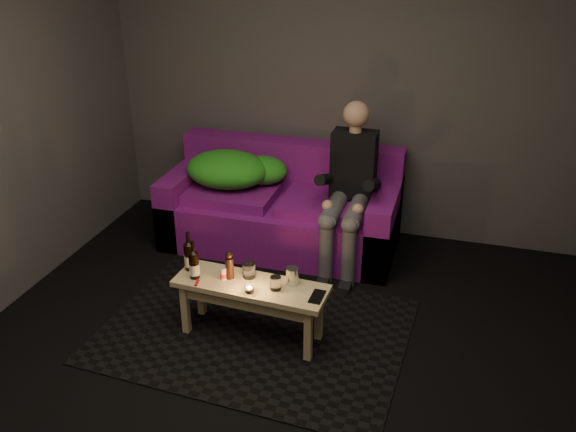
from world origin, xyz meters
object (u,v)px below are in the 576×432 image
at_px(person, 349,185).
at_px(steel_cup, 292,276).
at_px(sofa, 282,210).
at_px(beer_bottle_a, 189,256).
at_px(coffee_table, 251,293).
at_px(beer_bottle_b, 194,264).

height_order(person, steel_cup, person).
height_order(sofa, beer_bottle_a, sofa).
xyz_separation_m(coffee_table, steel_cup, (0.25, 0.07, 0.13)).
height_order(sofa, steel_cup, sofa).
relative_size(coffee_table, steel_cup, 8.97).
relative_size(coffee_table, beer_bottle_a, 3.70).
bearing_deg(person, beer_bottle_b, -122.37).
distance_m(coffee_table, steel_cup, 0.29).
relative_size(sofa, steel_cup, 16.95).
bearing_deg(sofa, person, -14.87).
distance_m(sofa, beer_bottle_a, 1.28).
bearing_deg(coffee_table, sofa, 98.18).
distance_m(person, steel_cup, 1.10).
height_order(person, beer_bottle_b, person).
distance_m(sofa, person, 0.69).
relative_size(person, beer_bottle_b, 4.81).
distance_m(person, coffee_table, 1.25).
bearing_deg(sofa, beer_bottle_b, -97.50).
bearing_deg(coffee_table, steel_cup, 15.85).
xyz_separation_m(sofa, beer_bottle_b, (-0.18, -1.33, 0.20)).
bearing_deg(coffee_table, beer_bottle_a, 172.90).
distance_m(sofa, coffee_table, 1.31).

